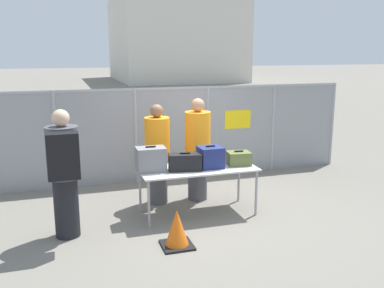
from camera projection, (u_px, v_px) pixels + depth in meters
ground_plane at (203, 210)px, 7.27m from camera, size 120.00×120.00×0.00m
fence_section at (173, 131)px, 8.85m from camera, size 7.77×0.07×1.92m
inspection_table at (198, 171)px, 6.95m from camera, size 1.90×0.83×0.78m
suitcase_grey at (151, 159)px, 6.73m from camera, size 0.46×0.33×0.41m
suitcase_black at (185, 162)px, 6.77m from camera, size 0.55×0.32×0.29m
suitcase_navy at (210, 157)px, 6.94m from camera, size 0.39×0.36×0.37m
suitcase_olive at (239, 158)px, 7.11m from camera, size 0.41×0.33×0.24m
traveler_hooded at (64, 169)px, 5.98m from camera, size 0.46×0.72×1.86m
security_worker_near at (198, 148)px, 7.60m from camera, size 0.45×0.45×1.84m
security_worker_far at (157, 153)px, 7.42m from camera, size 0.44×0.44×1.76m
utility_trailer at (169, 138)px, 10.99m from camera, size 3.65×1.98×0.77m
distant_hangar at (174, 39)px, 37.94m from camera, size 10.03×11.61×7.13m
traffic_cone at (177, 229)px, 5.87m from camera, size 0.43×0.43×0.53m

